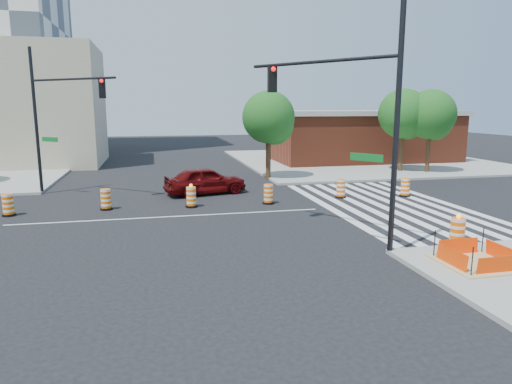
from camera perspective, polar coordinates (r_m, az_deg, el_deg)
ground at (r=21.23m, az=-10.64°, el=-3.05°), size 120.00×120.00×0.00m
sidewalk_ne at (r=43.18m, az=12.97°, el=3.87°), size 22.00×22.00×0.15m
crosswalk_east at (r=24.18m, az=16.25°, el=-1.61°), size 6.75×13.50×0.01m
lane_centerline at (r=21.23m, az=-10.64°, el=-3.04°), size 14.00×0.12×0.01m
excavation_pit at (r=15.84m, az=25.88°, el=-7.86°), size 2.20×2.20×0.90m
brick_storefront at (r=42.98m, az=13.10°, el=6.84°), size 16.50×8.50×4.60m
beige_midrise at (r=44.12m, az=-28.07°, el=9.46°), size 14.00×10.00×10.00m
red_coupe at (r=26.29m, az=-6.35°, el=1.45°), size 4.96×2.93×1.58m
signal_pole_se at (r=16.35m, az=11.75°, el=10.74°), size 3.73×5.16×8.24m
signal_pole_nw at (r=27.38m, az=-23.74°, el=9.68°), size 4.81×3.93×8.03m
pit_drum at (r=17.24m, az=23.86°, el=-4.77°), size 0.61×0.61×1.20m
tree_north_c at (r=31.11m, az=1.64°, el=8.94°), size 3.61×3.54×6.03m
tree_north_d at (r=36.23m, az=17.95°, el=8.95°), size 3.69×3.69×6.28m
tree_north_e at (r=36.35m, az=21.00°, el=8.69°), size 3.65×3.65×6.21m
median_drum_1 at (r=23.83m, az=-28.56°, el=-1.51°), size 0.60×0.60×1.02m
median_drum_2 at (r=23.35m, az=-18.25°, el=-0.97°), size 0.60×0.60×1.02m
median_drum_3 at (r=22.97m, az=-8.10°, el=-0.69°), size 0.60×0.60×1.18m
median_drum_4 at (r=23.54m, az=1.56°, el=-0.34°), size 0.60×0.60×1.02m
median_drum_5 at (r=25.52m, az=10.56°, el=0.35°), size 0.60×0.60×1.02m
median_drum_6 at (r=26.77m, az=18.15°, el=0.47°), size 0.60×0.60×1.02m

